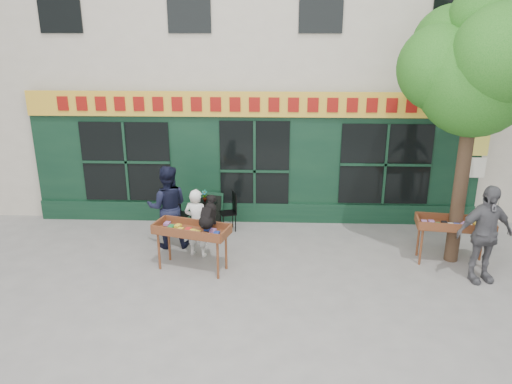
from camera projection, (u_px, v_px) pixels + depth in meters
ground at (250, 262)px, 10.59m from camera, size 80.00×80.00×0.00m
building at (260, 18)px, 14.65m from camera, size 14.00×7.26×10.00m
street_tree at (478, 63)px, 9.46m from camera, size 3.05×2.90×5.60m
book_cart_center at (192, 232)px, 10.05m from camera, size 1.61×1.01×0.99m
dog at (208, 212)px, 9.84m from camera, size 0.49×0.67×0.60m
woman at (197, 223)px, 10.69m from camera, size 0.63×0.50×1.52m
book_cart_right at (454, 226)px, 10.34m from camera, size 1.57×0.82×0.99m
man_right at (484, 234)px, 9.57m from camera, size 1.22×0.71×1.96m
bistro_table at (205, 210)px, 12.05m from camera, size 0.60×0.60×0.76m
bistro_chair_left at (179, 210)px, 12.01m from camera, size 0.49×0.49×0.95m
bistro_chair_right at (231, 208)px, 12.09m from camera, size 0.46×0.46×0.95m
potted_plant at (204, 196)px, 11.93m from camera, size 0.17×0.13×0.29m
man_left at (168, 207)px, 11.09m from camera, size 1.01×0.84×1.89m
chalkboard at (212, 208)px, 12.58m from camera, size 0.59×0.31×0.79m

